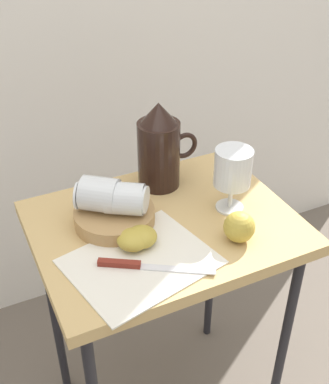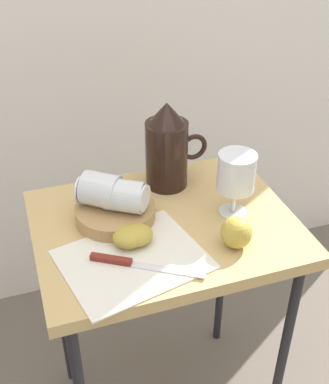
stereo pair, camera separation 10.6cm
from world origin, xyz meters
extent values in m
cube|color=tan|center=(0.00, 0.00, 0.67)|extent=(0.57, 0.44, 0.03)
cylinder|color=black|center=(0.25, -0.18, 0.33)|extent=(0.02, 0.02, 0.66)
cylinder|color=black|center=(-0.25, 0.18, 0.33)|extent=(0.02, 0.02, 0.66)
cylinder|color=black|center=(0.25, 0.18, 0.33)|extent=(0.02, 0.02, 0.66)
cube|color=silver|center=(-0.10, -0.10, 0.69)|extent=(0.32, 0.27, 0.00)
cylinder|color=#AD8451|center=(-0.10, 0.04, 0.70)|extent=(0.18, 0.18, 0.03)
cylinder|color=black|center=(0.05, 0.14, 0.77)|extent=(0.10, 0.10, 0.16)
cylinder|color=#B23819|center=(0.05, 0.14, 0.73)|extent=(0.09, 0.09, 0.09)
cone|color=black|center=(0.05, 0.14, 0.88)|extent=(0.09, 0.09, 0.05)
torus|color=black|center=(0.12, 0.14, 0.78)|extent=(0.07, 0.01, 0.07)
cylinder|color=silver|center=(0.16, -0.02, 0.69)|extent=(0.06, 0.06, 0.00)
cylinder|color=silver|center=(0.16, -0.02, 0.72)|extent=(0.01, 0.01, 0.06)
cylinder|color=silver|center=(0.16, -0.02, 0.79)|extent=(0.08, 0.08, 0.09)
cylinder|color=#B23819|center=(0.16, -0.02, 0.78)|extent=(0.07, 0.07, 0.04)
cylinder|color=silver|center=(-0.12, 0.06, 0.76)|extent=(0.11, 0.11, 0.08)
cylinder|color=silver|center=(-0.07, 0.02, 0.76)|extent=(0.05, 0.04, 0.01)
cylinder|color=silver|center=(-0.04, 0.00, 0.76)|extent=(0.04, 0.05, 0.06)
cylinder|color=silver|center=(-0.08, 0.03, 0.76)|extent=(0.11, 0.10, 0.07)
cylinder|color=silver|center=(-0.14, 0.06, 0.76)|extent=(0.06, 0.04, 0.01)
cylinder|color=silver|center=(-0.17, 0.08, 0.76)|extent=(0.04, 0.05, 0.06)
ellipsoid|color=#B29938|center=(-0.10, -0.05, 0.71)|extent=(0.07, 0.07, 0.04)
ellipsoid|color=#B29938|center=(-0.08, -0.05, 0.71)|extent=(0.07, 0.07, 0.04)
sphere|color=#B29938|center=(0.11, -0.12, 0.72)|extent=(0.07, 0.07, 0.07)
cube|color=silver|center=(-0.04, -0.15, 0.69)|extent=(0.13, 0.09, 0.00)
cube|color=maroon|center=(-0.14, -0.09, 0.70)|extent=(0.08, 0.06, 0.01)
camera|label=1|loc=(-0.37, -0.79, 1.36)|focal=46.60mm
camera|label=2|loc=(-0.28, -0.83, 1.36)|focal=46.60mm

